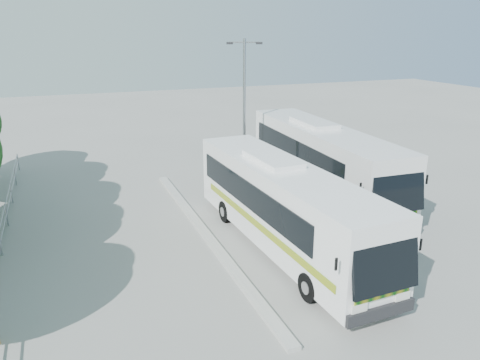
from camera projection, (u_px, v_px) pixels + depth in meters
name	position (u px, v px, depth m)	size (l,w,h in m)	color
ground	(276.00, 245.00, 18.48)	(100.00, 100.00, 0.00)	gray
kerb_divider	(205.00, 233.00, 19.43)	(0.40, 16.00, 0.15)	#B2B2AD
railing	(2.00, 227.00, 18.32)	(0.06, 22.00, 1.00)	gray
coach_main	(284.00, 205.00, 17.81)	(2.89, 11.76, 3.24)	white
coach_adjacent	(322.00, 158.00, 23.73)	(3.06, 12.50, 3.44)	silver
lamppost	(244.00, 105.00, 25.25)	(1.84, 0.73, 7.69)	gray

